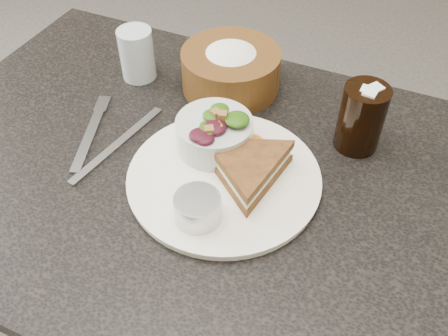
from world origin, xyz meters
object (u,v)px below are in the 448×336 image
bread_basket (231,64)px  water_glass (137,54)px  cola_glass (362,115)px  dining_table (202,286)px  salad_bowl (214,129)px  dressing_ramekin (198,208)px  sandwich (248,168)px  dinner_plate (224,178)px

bread_basket → water_glass: bearing=-167.2°
cola_glass → water_glass: size_ratio=1.28×
dining_table → water_glass: 0.51m
dining_table → salad_bowl: size_ratio=7.93×
dressing_ramekin → cola_glass: (0.17, 0.26, 0.03)m
sandwich → water_glass: 0.36m
sandwich → dressing_ramekin: 0.11m
dining_table → dressing_ramekin: 0.43m
dressing_ramekin → water_glass: bearing=133.6°
salad_bowl → cola_glass: cola_glass is taller
dinner_plate → cola_glass: bearing=45.4°
dining_table → water_glass: size_ratio=10.00×
dressing_ramekin → cola_glass: cola_glass is taller
dining_table → sandwich: size_ratio=6.00×
dinner_plate → sandwich: size_ratio=1.81×
dinner_plate → dressing_ramekin: dressing_ramekin is taller
dressing_ramekin → dinner_plate: bearing=89.9°
dining_table → bread_basket: bearing=98.2°
water_glass → sandwich: bearing=-30.6°
dining_table → dinner_plate: (0.06, -0.01, 0.38)m
bread_basket → water_glass: size_ratio=1.86×
salad_bowl → dressing_ramekin: size_ratio=1.84×
sandwich → bread_basket: bread_basket is taller
cola_glass → dinner_plate: bearing=-134.6°
salad_bowl → water_glass: (-0.23, 0.14, 0.00)m
dinner_plate → bread_basket: (-0.09, 0.23, 0.05)m
bread_basket → water_glass: bread_basket is taller
dining_table → dressing_ramekin: bearing=-60.5°
bread_basket → sandwich: bearing=-60.3°
dressing_ramekin → dining_table: bearing=119.5°
dining_table → salad_bowl: (0.02, 0.04, 0.42)m
sandwich → dressing_ramekin: (-0.04, -0.10, -0.00)m
dressing_ramekin → cola_glass: 0.31m
cola_glass → water_glass: cola_glass is taller
dressing_ramekin → cola_glass: size_ratio=0.54×
salad_bowl → dining_table: bearing=-111.0°
dinner_plate → cola_glass: cola_glass is taller
dining_table → bread_basket: bread_basket is taller
cola_glass → water_glass: bearing=177.3°
dinner_plate → salad_bowl: salad_bowl is taller
cola_glass → dining_table: bearing=-145.1°
dining_table → cola_glass: size_ratio=7.81×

